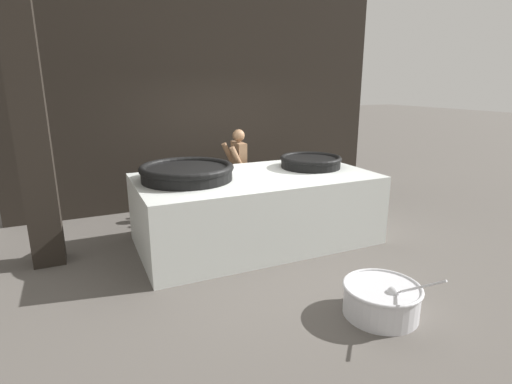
# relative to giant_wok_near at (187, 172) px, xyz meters

# --- Properties ---
(ground_plane) EXTENTS (60.00, 60.00, 0.00)m
(ground_plane) POSITION_rel_giant_wok_near_xyz_m (0.99, -0.13, -1.13)
(ground_plane) COLOR #56514C
(back_wall) EXTENTS (7.17, 0.24, 4.41)m
(back_wall) POSITION_rel_giant_wok_near_xyz_m (0.99, 2.20, 1.07)
(back_wall) COLOR black
(back_wall) RESTS_ON ground_plane
(support_pillar) EXTENTS (0.38, 0.38, 4.41)m
(support_pillar) POSITION_rel_giant_wok_near_xyz_m (-1.83, 0.33, 1.07)
(support_pillar) COLOR black
(support_pillar) RESTS_ON ground_plane
(hearth_platform) EXTENTS (3.42, 1.82, 1.02)m
(hearth_platform) POSITION_rel_giant_wok_near_xyz_m (0.99, -0.13, -0.63)
(hearth_platform) COLOR silver
(hearth_platform) RESTS_ON ground_plane
(giant_wok_near) EXTENTS (1.29, 1.29, 0.22)m
(giant_wok_near) POSITION_rel_giant_wok_near_xyz_m (0.00, 0.00, 0.00)
(giant_wok_near) COLOR black
(giant_wok_near) RESTS_ON hearth_platform
(giant_wok_far) EXTENTS (0.97, 0.97, 0.18)m
(giant_wok_far) POSITION_rel_giant_wok_near_xyz_m (2.01, 0.02, -0.02)
(giant_wok_far) COLOR black
(giant_wok_far) RESTS_ON hearth_platform
(cook) EXTENTS (0.37, 0.57, 1.54)m
(cook) POSITION_rel_giant_wok_near_xyz_m (1.23, 1.16, -0.30)
(cook) COLOR #8C6647
(cook) RESTS_ON ground_plane
(prep_bowl_vegetables) EXTENTS (0.80, 1.03, 0.66)m
(prep_bowl_vegetables) POSITION_rel_giant_wok_near_xyz_m (1.32, -2.50, -0.95)
(prep_bowl_vegetables) COLOR silver
(prep_bowl_vegetables) RESTS_ON ground_plane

